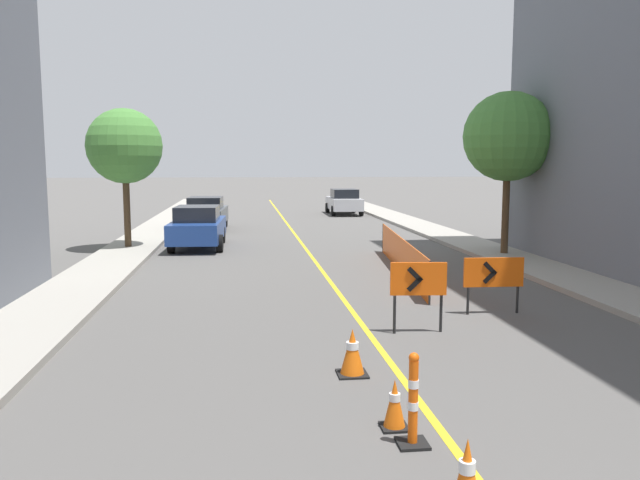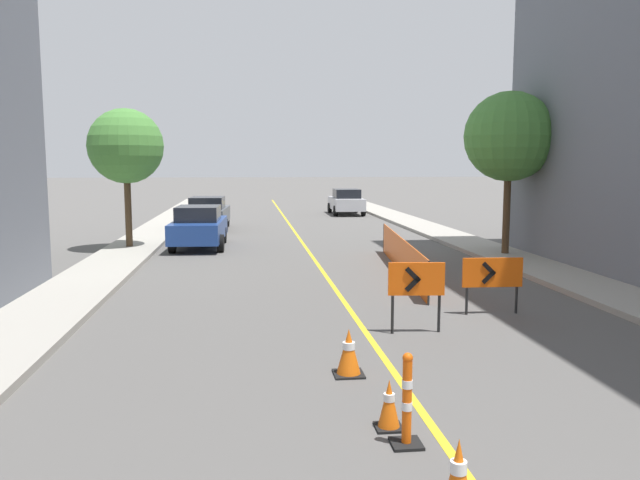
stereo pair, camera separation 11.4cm
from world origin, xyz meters
name	(u,v)px [view 1 (the left image)]	position (x,y,z in m)	size (l,w,h in m)	color
lane_stripe	(300,241)	(0.00, 29.34, 0.00)	(0.12, 58.69, 0.01)	gold
sidewalk_left	(139,242)	(-6.42, 29.34, 0.07)	(1.92, 58.69, 0.14)	#9E998E
sidewalk_right	(451,237)	(6.42, 29.34, 0.07)	(1.92, 58.69, 0.14)	#9E998E
traffic_cone_fourth	(467,477)	(-0.34, 9.20, 0.36)	(0.37, 0.37, 0.73)	black
traffic_cone_fifth	(395,404)	(-0.54, 11.11, 0.30)	(0.33, 0.33, 0.61)	black
traffic_cone_farthest	(352,352)	(-0.71, 13.05, 0.35)	(0.45, 0.45, 0.71)	black
delineator_post_rear	(413,406)	(-0.44, 10.64, 0.46)	(0.35, 0.35, 1.08)	black
arrow_barricade_primary	(418,282)	(0.93, 15.23, 0.96)	(1.06, 0.16, 1.34)	#EF560C
arrow_barricade_secondary	(494,274)	(2.92, 16.49, 0.85)	(1.29, 0.12, 1.20)	#EF560C
safety_mesh_fence	(401,255)	(2.26, 21.68, 0.51)	(0.91, 8.55, 1.02)	#EF560C
parked_car_curb_near	(198,227)	(-4.01, 27.82, 0.80)	(1.99, 4.38, 1.59)	navy
parked_car_curb_mid	(206,213)	(-4.07, 34.33, 0.80)	(2.02, 4.39, 1.59)	#474C51
parked_car_curb_far	(344,202)	(3.97, 42.57, 0.80)	(1.94, 4.32, 1.59)	#B7B7BC
street_tree_left_near	(125,147)	(-6.51, 27.48, 3.77)	(2.70, 2.70, 5.00)	#4C3823
street_tree_right_near	(508,137)	(6.51, 24.20, 4.05)	(2.99, 2.99, 5.41)	#4C3823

